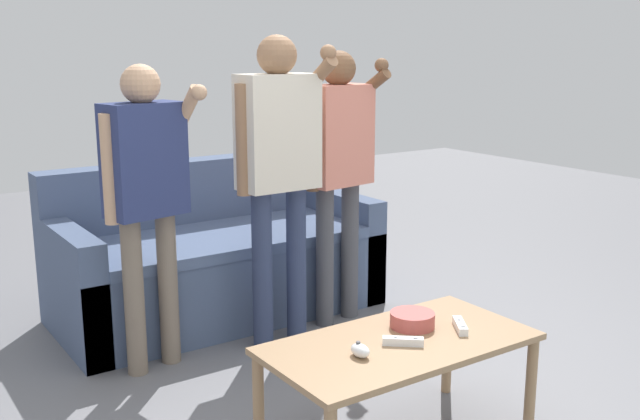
{
  "coord_description": "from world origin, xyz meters",
  "views": [
    {
      "loc": [
        -1.98,
        -2.26,
        1.54
      ],
      "look_at": [
        -0.2,
        0.34,
        0.84
      ],
      "focal_mm": 41.21,
      "sensor_mm": 36.0,
      "label": 1
    }
  ],
  "objects_px": {
    "game_remote_wand_near": "(403,341)",
    "game_remote_wand_far": "(460,326)",
    "game_remote_nunchuk": "(360,350)",
    "couch": "(215,261)",
    "player_right": "(338,155)",
    "snack_bowl": "(412,320)",
    "player_left": "(146,183)",
    "coffee_table": "(399,354)",
    "player_center": "(278,155)"
  },
  "relations": [
    {
      "from": "player_center",
      "to": "player_right",
      "type": "xyz_separation_m",
      "value": [
        0.44,
        0.1,
        -0.05
      ]
    },
    {
      "from": "snack_bowl",
      "to": "game_remote_wand_near",
      "type": "distance_m",
      "value": 0.19
    },
    {
      "from": "player_right",
      "to": "game_remote_wand_far",
      "type": "height_order",
      "value": "player_right"
    },
    {
      "from": "snack_bowl",
      "to": "game_remote_nunchuk",
      "type": "xyz_separation_m",
      "value": [
        -0.35,
        -0.11,
        -0.01
      ]
    },
    {
      "from": "game_remote_wand_far",
      "to": "player_center",
      "type": "bearing_deg",
      "value": 95.44
    },
    {
      "from": "player_left",
      "to": "game_remote_wand_near",
      "type": "relative_size",
      "value": 10.38
    },
    {
      "from": "snack_bowl",
      "to": "game_remote_wand_far",
      "type": "xyz_separation_m",
      "value": [
        0.14,
        -0.13,
        -0.01
      ]
    },
    {
      "from": "couch",
      "to": "snack_bowl",
      "type": "distance_m",
      "value": 1.71
    },
    {
      "from": "coffee_table",
      "to": "game_remote_wand_far",
      "type": "relative_size",
      "value": 7.22
    },
    {
      "from": "game_remote_nunchuk",
      "to": "player_left",
      "type": "height_order",
      "value": "player_left"
    },
    {
      "from": "coffee_table",
      "to": "player_left",
      "type": "distance_m",
      "value": 1.43
    },
    {
      "from": "coffee_table",
      "to": "player_center",
      "type": "bearing_deg",
      "value": 82.2
    },
    {
      "from": "game_remote_wand_near",
      "to": "player_center",
      "type": "bearing_deg",
      "value": 81.57
    },
    {
      "from": "game_remote_wand_far",
      "to": "game_remote_nunchuk",
      "type": "bearing_deg",
      "value": 178.22
    },
    {
      "from": "coffee_table",
      "to": "player_left",
      "type": "xyz_separation_m",
      "value": [
        -0.51,
        1.23,
        0.53
      ]
    },
    {
      "from": "game_remote_nunchuk",
      "to": "player_left",
      "type": "distance_m",
      "value": 1.38
    },
    {
      "from": "game_remote_nunchuk",
      "to": "player_right",
      "type": "height_order",
      "value": "player_right"
    },
    {
      "from": "snack_bowl",
      "to": "couch",
      "type": "bearing_deg",
      "value": 91.31
    },
    {
      "from": "player_left",
      "to": "game_remote_wand_far",
      "type": "relative_size",
      "value": 10.13
    },
    {
      "from": "game_remote_wand_near",
      "to": "game_remote_wand_far",
      "type": "xyz_separation_m",
      "value": [
        0.29,
        -0.01,
        0.0
      ]
    },
    {
      "from": "game_remote_nunchuk",
      "to": "game_remote_wand_far",
      "type": "bearing_deg",
      "value": -1.78
    },
    {
      "from": "player_left",
      "to": "game_remote_wand_far",
      "type": "distance_m",
      "value": 1.57
    },
    {
      "from": "snack_bowl",
      "to": "game_remote_wand_far",
      "type": "height_order",
      "value": "snack_bowl"
    },
    {
      "from": "game_remote_nunchuk",
      "to": "game_remote_wand_near",
      "type": "xyz_separation_m",
      "value": [
        0.2,
        -0.01,
        -0.01
      ]
    },
    {
      "from": "snack_bowl",
      "to": "player_left",
      "type": "xyz_separation_m",
      "value": [
        -0.64,
        1.15,
        0.45
      ]
    },
    {
      "from": "couch",
      "to": "game_remote_nunchuk",
      "type": "xyz_separation_m",
      "value": [
        -0.31,
        -1.81,
        0.16
      ]
    },
    {
      "from": "couch",
      "to": "game_remote_wand_far",
      "type": "relative_size",
      "value": 12.68
    },
    {
      "from": "game_remote_nunchuk",
      "to": "game_remote_wand_near",
      "type": "bearing_deg",
      "value": -1.85
    },
    {
      "from": "player_right",
      "to": "game_remote_wand_far",
      "type": "bearing_deg",
      "value": -104.29
    },
    {
      "from": "game_remote_wand_near",
      "to": "player_right",
      "type": "bearing_deg",
      "value": 64.29
    },
    {
      "from": "couch",
      "to": "player_center",
      "type": "distance_m",
      "value": 0.95
    },
    {
      "from": "game_remote_nunchuk",
      "to": "coffee_table",
      "type": "bearing_deg",
      "value": 8.99
    },
    {
      "from": "player_left",
      "to": "player_center",
      "type": "relative_size",
      "value": 0.92
    },
    {
      "from": "couch",
      "to": "coffee_table",
      "type": "distance_m",
      "value": 1.78
    },
    {
      "from": "snack_bowl",
      "to": "player_right",
      "type": "height_order",
      "value": "player_right"
    },
    {
      "from": "player_left",
      "to": "game_remote_wand_near",
      "type": "distance_m",
      "value": 1.44
    },
    {
      "from": "player_center",
      "to": "game_remote_wand_near",
      "type": "bearing_deg",
      "value": -98.43
    },
    {
      "from": "snack_bowl",
      "to": "player_right",
      "type": "bearing_deg",
      "value": 68.1
    },
    {
      "from": "player_left",
      "to": "player_right",
      "type": "bearing_deg",
      "value": 0.54
    },
    {
      "from": "snack_bowl",
      "to": "coffee_table",
      "type": "bearing_deg",
      "value": -149.02
    },
    {
      "from": "snack_bowl",
      "to": "player_left",
      "type": "relative_size",
      "value": 0.12
    },
    {
      "from": "coffee_table",
      "to": "player_left",
      "type": "height_order",
      "value": "player_left"
    },
    {
      "from": "player_right",
      "to": "coffee_table",
      "type": "bearing_deg",
      "value": -115.74
    },
    {
      "from": "couch",
      "to": "game_remote_nunchuk",
      "type": "distance_m",
      "value": 1.85
    },
    {
      "from": "couch",
      "to": "coffee_table",
      "type": "height_order",
      "value": "couch"
    },
    {
      "from": "coffee_table",
      "to": "game_remote_nunchuk",
      "type": "bearing_deg",
      "value": -171.01
    },
    {
      "from": "player_right",
      "to": "player_left",
      "type": "bearing_deg",
      "value": -179.46
    },
    {
      "from": "game_remote_nunchuk",
      "to": "game_remote_wand_far",
      "type": "relative_size",
      "value": 0.61
    },
    {
      "from": "couch",
      "to": "player_right",
      "type": "xyz_separation_m",
      "value": [
        0.51,
        -0.54,
        0.65
      ]
    },
    {
      "from": "player_center",
      "to": "game_remote_wand_near",
      "type": "distance_m",
      "value": 1.31
    }
  ]
}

